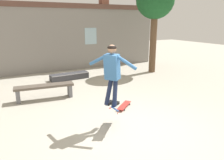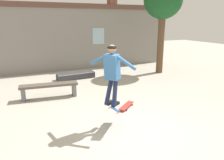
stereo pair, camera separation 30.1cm
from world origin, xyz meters
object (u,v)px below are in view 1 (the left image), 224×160
(park_bench, at_px, (45,89))
(skateboard_resting, at_px, (124,105))
(skate_ledge, at_px, (70,76))
(skateboard_flipping, at_px, (115,109))
(skater, at_px, (112,70))
(tree_right, at_px, (155,2))

(park_bench, height_order, skateboard_resting, park_bench)
(skate_ledge, distance_m, skateboard_flipping, 5.18)
(skater, height_order, skateboard_flipping, skater)
(skater, bearing_deg, skateboard_resting, 11.77)
(skater, relative_size, skateboard_flipping, 1.90)
(skateboard_flipping, bearing_deg, skate_ledge, 26.40)
(park_bench, distance_m, skateboard_resting, 2.83)
(skate_ledge, bearing_deg, tree_right, -10.50)
(tree_right, xyz_separation_m, skateboard_resting, (-3.88, -3.56, -3.48))
(skater, relative_size, skateboard_resting, 2.02)
(tree_right, xyz_separation_m, skate_ledge, (-4.36, 0.57, -3.41))
(park_bench, relative_size, skater, 1.32)
(skateboard_flipping, relative_size, skateboard_resting, 1.06)
(tree_right, bearing_deg, park_bench, -164.69)
(skate_ledge, distance_m, skateboard_resting, 4.16)
(tree_right, height_order, park_bench, tree_right)
(park_bench, bearing_deg, skater, -62.91)
(skate_ledge, distance_m, skater, 5.29)
(skate_ledge, height_order, skater, skater)
(skateboard_resting, bearing_deg, skateboard_flipping, 9.61)
(skate_ledge, bearing_deg, park_bench, -128.65)
(park_bench, bearing_deg, skateboard_flipping, -62.42)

